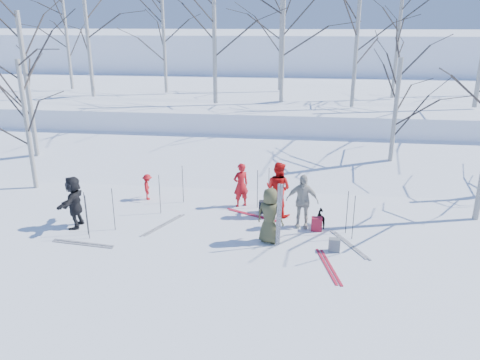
# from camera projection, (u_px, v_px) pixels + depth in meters

# --- Properties ---
(ground) EXTENTS (120.00, 120.00, 0.00)m
(ground) POSITION_uv_depth(u_px,v_px,m) (234.00, 238.00, 13.68)
(ground) COLOR white
(ground) RESTS_ON ground
(snow_ramp) EXTENTS (70.00, 9.49, 4.12)m
(snow_ramp) POSITION_uv_depth(u_px,v_px,m) (256.00, 164.00, 20.20)
(snow_ramp) COLOR white
(snow_ramp) RESTS_ON ground
(snow_plateau) EXTENTS (70.00, 18.00, 2.20)m
(snow_plateau) POSITION_uv_depth(u_px,v_px,m) (271.00, 106.00, 29.32)
(snow_plateau) COLOR white
(snow_plateau) RESTS_ON ground
(far_hill) EXTENTS (90.00, 30.00, 6.00)m
(far_hill) POSITION_uv_depth(u_px,v_px,m) (284.00, 62.00, 48.71)
(far_hill) COLOR white
(far_hill) RESTS_ON ground
(skier_olive_center) EXTENTS (0.92, 0.75, 1.62)m
(skier_olive_center) POSITION_uv_depth(u_px,v_px,m) (270.00, 216.00, 13.22)
(skier_olive_center) COLOR #424328
(skier_olive_center) RESTS_ON ground
(skier_red_north) EXTENTS (0.67, 0.61, 1.53)m
(skier_red_north) POSITION_uv_depth(u_px,v_px,m) (241.00, 185.00, 15.83)
(skier_red_north) COLOR red
(skier_red_north) RESTS_ON ground
(skier_redor_behind) EXTENTS (1.08, 0.99, 1.80)m
(skier_redor_behind) POSITION_uv_depth(u_px,v_px,m) (278.00, 189.00, 15.07)
(skier_redor_behind) COLOR red
(skier_redor_behind) RESTS_ON ground
(skier_red_seated) EXTENTS (0.50, 0.68, 0.93)m
(skier_red_seated) POSITION_uv_depth(u_px,v_px,m) (148.00, 187.00, 16.53)
(skier_red_seated) COLOR red
(skier_red_seated) RESTS_ON ground
(skier_cream_east) EXTENTS (1.02, 0.49, 1.69)m
(skier_cream_east) POSITION_uv_depth(u_px,v_px,m) (302.00, 201.00, 14.20)
(skier_cream_east) COLOR beige
(skier_cream_east) RESTS_ON ground
(skier_grey_west) EXTENTS (0.57, 1.54, 1.63)m
(skier_grey_west) POSITION_uv_depth(u_px,v_px,m) (74.00, 202.00, 14.22)
(skier_grey_west) COLOR black
(skier_grey_west) RESTS_ON ground
(dog) EXTENTS (0.47, 0.66, 0.51)m
(dog) POSITION_uv_depth(u_px,v_px,m) (322.00, 219.00, 14.41)
(dog) COLOR black
(dog) RESTS_ON ground
(upright_ski_left) EXTENTS (0.10, 0.17, 1.90)m
(upright_ski_left) POSITION_uv_depth(u_px,v_px,m) (278.00, 216.00, 12.88)
(upright_ski_left) COLOR silver
(upright_ski_left) RESTS_ON ground
(upright_ski_right) EXTENTS (0.14, 0.23, 1.89)m
(upright_ski_right) POSITION_uv_depth(u_px,v_px,m) (280.00, 215.00, 12.90)
(upright_ski_right) COLOR silver
(upright_ski_right) RESTS_ON ground
(ski_pair_a) EXTENTS (1.70, 2.06, 0.02)m
(ski_pair_a) POSITION_uv_depth(u_px,v_px,m) (252.00, 215.00, 15.30)
(ski_pair_a) COLOR #AD182E
(ski_pair_a) RESTS_ON ground
(ski_pair_b) EXTENTS (1.71, 2.06, 0.02)m
(ski_pair_b) POSITION_uv_depth(u_px,v_px,m) (350.00, 245.00, 13.27)
(ski_pair_b) COLOR silver
(ski_pair_b) RESTS_ON ground
(ski_pair_c) EXTENTS (1.03, 1.99, 0.02)m
(ski_pair_c) POSITION_uv_depth(u_px,v_px,m) (329.00, 266.00, 12.10)
(ski_pair_c) COLOR #AD182E
(ski_pair_c) RESTS_ON ground
(ski_pair_d) EXTENTS (1.63, 2.05, 0.02)m
(ski_pair_d) POSITION_uv_depth(u_px,v_px,m) (163.00, 225.00, 14.56)
(ski_pair_d) COLOR silver
(ski_pair_d) RESTS_ON ground
(ski_pair_e) EXTENTS (0.61, 1.94, 0.02)m
(ski_pair_e) POSITION_uv_depth(u_px,v_px,m) (83.00, 244.00, 13.33)
(ski_pair_e) COLOR silver
(ski_pair_e) RESTS_ON ground
(ski_pole_a) EXTENTS (0.02, 0.02, 1.34)m
(ski_pole_a) POSITION_uv_depth(u_px,v_px,m) (269.00, 186.00, 15.98)
(ski_pole_a) COLOR black
(ski_pole_a) RESTS_ON ground
(ski_pole_b) EXTENTS (0.02, 0.02, 1.34)m
(ski_pole_b) POSITION_uv_depth(u_px,v_px,m) (183.00, 184.00, 16.19)
(ski_pole_b) COLOR black
(ski_pole_b) RESTS_ON ground
(ski_pole_c) EXTENTS (0.02, 0.02, 1.34)m
(ski_pole_c) POSITION_uv_depth(u_px,v_px,m) (86.00, 214.00, 13.71)
(ski_pole_c) COLOR black
(ski_pole_c) RESTS_ON ground
(ski_pole_d) EXTENTS (0.02, 0.02, 1.34)m
(ski_pole_d) POSITION_uv_depth(u_px,v_px,m) (160.00, 194.00, 15.25)
(ski_pole_d) COLOR black
(ski_pole_d) RESTS_ON ground
(ski_pole_e) EXTENTS (0.02, 0.02, 1.34)m
(ski_pole_e) POSITION_uv_depth(u_px,v_px,m) (347.00, 212.00, 13.81)
(ski_pole_e) COLOR black
(ski_pole_e) RESTS_ON ground
(ski_pole_f) EXTENTS (0.02, 0.02, 1.34)m
(ski_pole_f) POSITION_uv_depth(u_px,v_px,m) (113.00, 209.00, 14.04)
(ski_pole_f) COLOR black
(ski_pole_f) RESTS_ON ground
(ski_pole_g) EXTENTS (0.02, 0.02, 1.34)m
(ski_pole_g) POSITION_uv_depth(u_px,v_px,m) (87.00, 217.00, 13.47)
(ski_pole_g) COLOR black
(ski_pole_g) RESTS_ON ground
(ski_pole_h) EXTENTS (0.02, 0.02, 1.34)m
(ski_pole_h) POSITION_uv_depth(u_px,v_px,m) (354.00, 218.00, 13.44)
(ski_pole_h) COLOR black
(ski_pole_h) RESTS_ON ground
(ski_pole_i) EXTENTS (0.02, 0.02, 1.34)m
(ski_pole_i) POSITION_uv_depth(u_px,v_px,m) (257.00, 189.00, 15.72)
(ski_pole_i) COLOR black
(ski_pole_i) RESTS_ON ground
(backpack_red) EXTENTS (0.32, 0.22, 0.42)m
(backpack_red) POSITION_uv_depth(u_px,v_px,m) (317.00, 224.00, 14.13)
(backpack_red) COLOR maroon
(backpack_red) RESTS_ON ground
(backpack_grey) EXTENTS (0.30, 0.20, 0.38)m
(backpack_grey) POSITION_uv_depth(u_px,v_px,m) (334.00, 245.00, 12.85)
(backpack_grey) COLOR slate
(backpack_grey) RESTS_ON ground
(backpack_dark) EXTENTS (0.34, 0.24, 0.40)m
(backpack_dark) POSITION_uv_depth(u_px,v_px,m) (264.00, 207.00, 15.46)
(backpack_dark) COLOR black
(backpack_dark) RESTS_ON ground
(birch_plateau_b) EXTENTS (5.01, 5.01, 6.31)m
(birch_plateau_b) POSITION_uv_depth(u_px,v_px,m) (283.00, 36.00, 22.45)
(birch_plateau_b) COLOR silver
(birch_plateau_b) RESTS_ON snow_plateau
(birch_plateau_c) EXTENTS (4.04, 4.04, 4.91)m
(birch_plateau_c) POSITION_uv_depth(u_px,v_px,m) (164.00, 47.00, 25.66)
(birch_plateau_c) COLOR silver
(birch_plateau_c) RESTS_ON snow_plateau
(birch_plateau_d) EXTENTS (5.03, 5.03, 6.33)m
(birch_plateau_d) POSITION_uv_depth(u_px,v_px,m) (214.00, 36.00, 21.97)
(birch_plateau_d) COLOR silver
(birch_plateau_d) RESTS_ON snow_plateau
(birch_plateau_e) EXTENTS (4.79, 4.79, 5.99)m
(birch_plateau_e) POSITION_uv_depth(u_px,v_px,m) (281.00, 37.00, 26.44)
(birch_plateau_e) COLOR silver
(birch_plateau_e) RESTS_ON snow_plateau
(birch_plateau_f) EXTENTS (4.33, 4.33, 5.33)m
(birch_plateau_f) POSITION_uv_depth(u_px,v_px,m) (356.00, 48.00, 21.18)
(birch_plateau_f) COLOR silver
(birch_plateau_f) RESTS_ON snow_plateau
(birch_plateau_g) EXTENTS (4.08, 4.08, 4.98)m
(birch_plateau_g) POSITION_uv_depth(u_px,v_px,m) (68.00, 45.00, 26.99)
(birch_plateau_g) COLOR silver
(birch_plateau_g) RESTS_ON snow_plateau
(birch_plateau_h) EXTENTS (4.79, 4.79, 5.98)m
(birch_plateau_h) POSITION_uv_depth(u_px,v_px,m) (88.00, 38.00, 24.07)
(birch_plateau_h) COLOR silver
(birch_plateau_h) RESTS_ON snow_plateau
(birch_plateau_i) EXTENTS (4.15, 4.15, 5.07)m
(birch_plateau_i) POSITION_uv_depth(u_px,v_px,m) (397.00, 48.00, 23.80)
(birch_plateau_i) COLOR silver
(birch_plateau_i) RESTS_ON snow_plateau
(birch_edge_a) EXTENTS (3.94, 3.94, 4.77)m
(birch_edge_a) POSITION_uv_depth(u_px,v_px,m) (27.00, 126.00, 17.08)
(birch_edge_a) COLOR silver
(birch_edge_a) RESTS_ON ground
(birch_edge_d) EXTENTS (5.10, 5.10, 6.43)m
(birch_edge_d) POSITION_uv_depth(u_px,v_px,m) (28.00, 93.00, 19.30)
(birch_edge_d) COLOR silver
(birch_edge_d) RESTS_ON ground
(birch_edge_e) EXTENTS (3.92, 3.92, 4.74)m
(birch_edge_e) POSITION_uv_depth(u_px,v_px,m) (395.00, 120.00, 18.30)
(birch_edge_e) COLOR silver
(birch_edge_e) RESTS_ON ground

